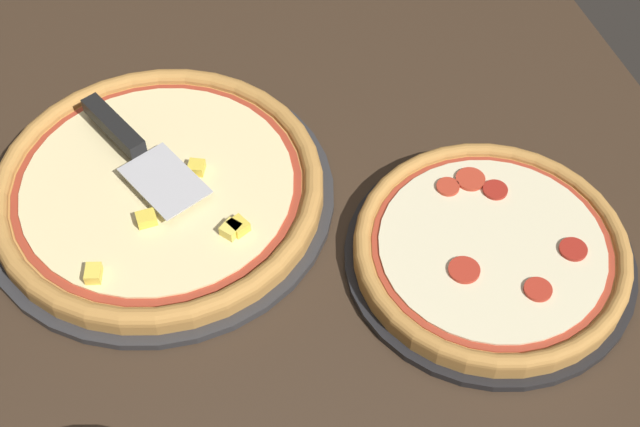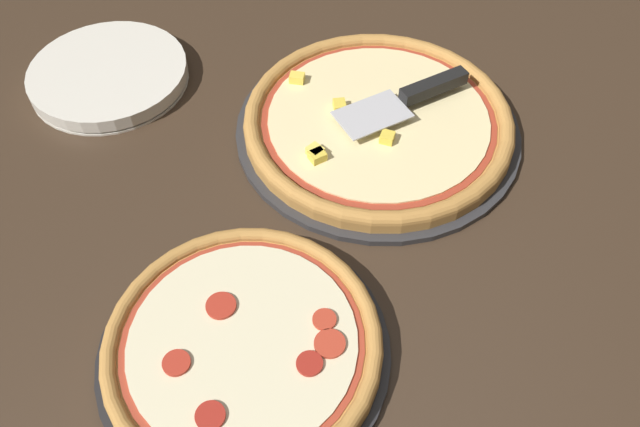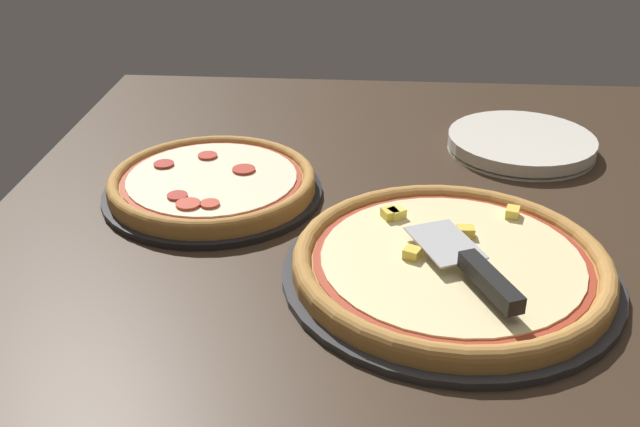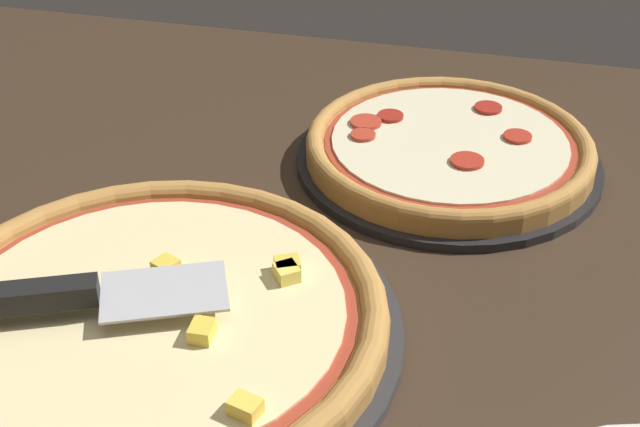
{
  "view_description": "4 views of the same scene",
  "coord_description": "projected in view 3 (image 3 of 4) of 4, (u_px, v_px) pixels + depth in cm",
  "views": [
    {
      "loc": [
        66.96,
        -10.11,
        84.01
      ],
      "look_at": [
        5.41,
        8.95,
        3.0
      ],
      "focal_mm": 50.0,
      "sensor_mm": 36.0,
      "label": 1
    },
    {
      "loc": [
        9.96,
        58.48,
        66.33
      ],
      "look_at": [
        5.41,
        8.95,
        3.0
      ],
      "focal_mm": 35.0,
      "sensor_mm": 36.0,
      "label": 2
    },
    {
      "loc": [
        -85.35,
        2.13,
        51.92
      ],
      "look_at": [
        5.41,
        8.95,
        3.0
      ],
      "focal_mm": 42.0,
      "sensor_mm": 36.0,
      "label": 3
    },
    {
      "loc": [
        22.73,
        -59.84,
        50.22
      ],
      "look_at": [
        5.41,
        8.95,
        3.0
      ],
      "focal_mm": 50.0,
      "sensor_mm": 36.0,
      "label": 4
    }
  ],
  "objects": [
    {
      "name": "ground_plane",
      "position": [
        383.0,
        266.0,
        1.0
      ],
      "size": [
        146.68,
        115.81,
        3.6
      ],
      "primitive_type": "cube",
      "color": "#38281C"
    },
    {
      "name": "pizza_pan_front",
      "position": [
        450.0,
        274.0,
        0.94
      ],
      "size": [
        42.47,
        42.47,
        1.0
      ],
      "primitive_type": "cylinder",
      "color": "#2D2D30",
      "rests_on": "ground_plane"
    },
    {
      "name": "pizza_front",
      "position": [
        451.0,
        262.0,
        0.94
      ],
      "size": [
        39.92,
        39.92,
        3.28
      ],
      "color": "#B77F3D",
      "rests_on": "pizza_pan_front"
    },
    {
      "name": "pizza_pan_back",
      "position": [
        213.0,
        192.0,
        1.15
      ],
      "size": [
        33.47,
        33.47,
        1.0
      ],
      "primitive_type": "cylinder",
      "color": "black",
      "rests_on": "ground_plane"
    },
    {
      "name": "pizza_back",
      "position": [
        212.0,
        181.0,
        1.14
      ],
      "size": [
        31.46,
        31.46,
        2.75
      ],
      "color": "#B77F3D",
      "rests_on": "pizza_pan_back"
    },
    {
      "name": "serving_spatula",
      "position": [
        478.0,
        271.0,
        0.87
      ],
      "size": [
        21.38,
        12.65,
        2.0
      ],
      "color": "#B7B7BC",
      "rests_on": "pizza_front"
    },
    {
      "name": "plate_stack",
      "position": [
        521.0,
        143.0,
        1.29
      ],
      "size": [
        25.12,
        25.12,
        2.8
      ],
      "color": "silver",
      "rests_on": "ground_plane"
    }
  ]
}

